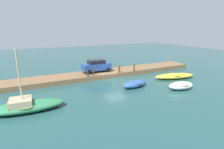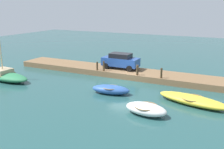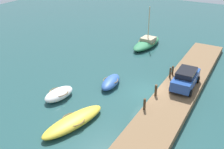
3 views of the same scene
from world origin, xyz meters
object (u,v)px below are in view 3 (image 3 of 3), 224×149
at_px(rowboat_white, 59,94).
at_px(mooring_post_mid_east, 170,73).
at_px(mooring_post_west, 145,104).
at_px(parked_car, 186,78).
at_px(mooring_post_east, 173,70).
at_px(mooring_post_mid_west, 156,90).
at_px(motorboat_yellow, 73,121).
at_px(sailboat_green, 147,43).
at_px(rowboat_blue, 111,82).

distance_m(rowboat_white, mooring_post_mid_east, 10.63).
bearing_deg(mooring_post_west, parked_car, -19.10).
relative_size(mooring_post_east, parked_car, 0.22).
height_order(mooring_post_mid_west, parked_car, parked_car).
bearing_deg(motorboat_yellow, mooring_post_mid_east, -9.04).
distance_m(rowboat_white, parked_car, 11.32).
bearing_deg(sailboat_green, mooring_post_east, -137.66).
bearing_deg(rowboat_blue, mooring_post_east, -58.36).
relative_size(mooring_post_west, mooring_post_mid_west, 0.95).
bearing_deg(mooring_post_east, mooring_post_mid_east, 180.00).
height_order(rowboat_blue, mooring_post_mid_east, mooring_post_mid_east).
distance_m(motorboat_yellow, mooring_post_mid_west, 7.45).
xyz_separation_m(sailboat_green, parked_car, (-9.27, -7.55, 0.99)).
distance_m(mooring_post_east, parked_car, 2.64).
distance_m(rowboat_blue, rowboat_white, 5.07).
relative_size(sailboat_green, mooring_post_west, 6.39).
height_order(rowboat_white, motorboat_yellow, rowboat_white).
height_order(rowboat_blue, mooring_post_east, mooring_post_east).
relative_size(motorboat_yellow, sailboat_green, 0.94).
height_order(rowboat_white, mooring_post_mid_east, mooring_post_mid_east).
xyz_separation_m(rowboat_blue, motorboat_yellow, (-6.70, -0.58, -0.04)).
xyz_separation_m(sailboat_green, mooring_post_mid_east, (-8.15, -5.78, 0.63)).
bearing_deg(mooring_post_mid_west, motorboat_yellow, 146.12).
relative_size(mooring_post_west, mooring_post_east, 1.08).
height_order(rowboat_blue, motorboat_yellow, rowboat_blue).
bearing_deg(motorboat_yellow, mooring_post_east, -7.51).
xyz_separation_m(motorboat_yellow, mooring_post_mid_west, (6.16, -4.13, 0.75)).
relative_size(rowboat_blue, mooring_post_mid_west, 3.43).
xyz_separation_m(rowboat_white, mooring_post_mid_west, (3.65, -7.57, 0.68)).
distance_m(rowboat_white, sailboat_green, 15.68).
bearing_deg(rowboat_white, mooring_post_west, -74.49).
bearing_deg(mooring_post_east, rowboat_blue, 130.56).
distance_m(mooring_post_west, mooring_post_mid_west, 2.43).
distance_m(sailboat_green, mooring_post_mid_west, 13.27).
bearing_deg(sailboat_green, motorboat_yellow, -170.65).
bearing_deg(mooring_post_east, parked_car, -137.37).
relative_size(rowboat_white, parked_car, 0.79).
bearing_deg(parked_car, mooring_post_west, 160.39).
relative_size(rowboat_white, mooring_post_mid_west, 3.13).
xyz_separation_m(rowboat_blue, mooring_post_mid_east, (3.24, -4.72, 0.73)).
bearing_deg(motorboat_yellow, parked_car, -20.22).
distance_m(rowboat_blue, mooring_post_east, 6.24).
bearing_deg(rowboat_white, mooring_post_mid_west, -57.89).
bearing_deg(sailboat_green, rowboat_white, 177.59).
bearing_deg(mooring_post_east, mooring_post_west, 180.00).
relative_size(mooring_post_mid_east, mooring_post_east, 1.17).
bearing_deg(rowboat_white, motorboat_yellow, -119.73).
bearing_deg(rowboat_blue, mooring_post_west, -131.11).
bearing_deg(motorboat_yellow, sailboat_green, 18.76).
bearing_deg(mooring_post_east, motorboat_yellow, 158.93).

